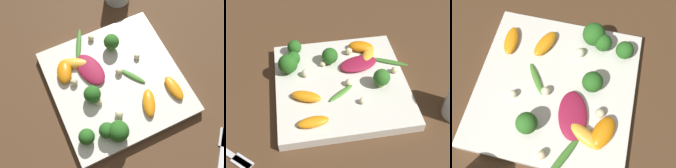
{
  "view_description": "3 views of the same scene",
  "coord_description": "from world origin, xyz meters",
  "views": [
    {
      "loc": [
        0.21,
        -0.11,
        0.56
      ],
      "look_at": [
        0.01,
        -0.02,
        0.04
      ],
      "focal_mm": 42.0,
      "sensor_mm": 36.0,
      "label": 1
    },
    {
      "loc": [
        0.09,
        0.47,
        0.52
      ],
      "look_at": [
        0.01,
        0.02,
        0.03
      ],
      "focal_mm": 50.0,
      "sensor_mm": 36.0,
      "label": 2
    },
    {
      "loc": [
        -0.18,
        -0.06,
        0.46
      ],
      "look_at": [
        -0.0,
        -0.02,
        0.04
      ],
      "focal_mm": 42.0,
      "sensor_mm": 36.0,
      "label": 3
    }
  ],
  "objects": [
    {
      "name": "ground_plane",
      "position": [
        0.0,
        0.0,
        0.0
      ],
      "size": [
        2.4,
        2.4,
        0.0
      ],
      "primitive_type": "plane",
      "color": "#4C331E"
    },
    {
      "name": "plate",
      "position": [
        0.0,
        0.0,
        0.01
      ],
      "size": [
        0.29,
        0.29,
        0.02
      ],
      "color": "silver",
      "rests_on": "ground_plane"
    },
    {
      "name": "fork",
      "position": [
        0.25,
        0.12,
        0.0
      ],
      "size": [
        0.15,
        0.14,
        0.01
      ],
      "color": "silver",
      "rests_on": "ground_plane"
    },
    {
      "name": "radicchio_leaf_0",
      "position": [
        -0.05,
        -0.04,
        0.03
      ],
      "size": [
        0.1,
        0.07,
        0.01
      ],
      "color": "maroon",
      "rests_on": "plate"
    },
    {
      "name": "orange_segment_0",
      "position": [
        -0.07,
        -0.1,
        0.03
      ],
      "size": [
        0.07,
        0.05,
        0.02
      ],
      "color": "orange",
      "rests_on": "plate"
    },
    {
      "name": "orange_segment_1",
      "position": [
        0.07,
        0.11,
        0.03
      ],
      "size": [
        0.06,
        0.03,
        0.01
      ],
      "color": "orange",
      "rests_on": "plate"
    },
    {
      "name": "orange_segment_2",
      "position": [
        0.08,
        0.04,
        0.03
      ],
      "size": [
        0.07,
        0.05,
        0.02
      ],
      "color": "orange",
      "rests_on": "plate"
    },
    {
      "name": "orange_segment_3",
      "position": [
        -0.08,
        -0.07,
        0.03
      ],
      "size": [
        0.05,
        0.07,
        0.02
      ],
      "color": "#FCAD33",
      "rests_on": "plate"
    },
    {
      "name": "broccoli_floret_0",
      "position": [
        -0.08,
        0.03,
        0.05
      ],
      "size": [
        0.04,
        0.04,
        0.04
      ],
      "color": "#7A9E51",
      "rests_on": "plate"
    },
    {
      "name": "broccoli_floret_1",
      "position": [
        0.11,
        -0.05,
        0.05
      ],
      "size": [
        0.04,
        0.04,
        0.05
      ],
      "color": "#84AD5B",
      "rests_on": "plate"
    },
    {
      "name": "broccoli_floret_2",
      "position": [
        0.02,
        -0.06,
        0.04
      ],
      "size": [
        0.04,
        0.04,
        0.04
      ],
      "color": "#84AD5B",
      "rests_on": "plate"
    },
    {
      "name": "broccoli_floret_3",
      "position": [
        0.09,
        -0.11,
        0.04
      ],
      "size": [
        0.03,
        0.03,
        0.04
      ],
      "color": "#84AD5B",
      "rests_on": "plate"
    },
    {
      "name": "broccoli_floret_4",
      "position": [
        0.1,
        -0.07,
        0.04
      ],
      "size": [
        0.03,
        0.03,
        0.04
      ],
      "color": "#84AD5B",
      "rests_on": "plate"
    },
    {
      "name": "arugula_sprig_0",
      "position": [
        -0.12,
        -0.04,
        0.02
      ],
      "size": [
        0.09,
        0.05,
        0.01
      ],
      "color": "#3D7528",
      "rests_on": "plate"
    },
    {
      "name": "arugula_sprig_1",
      "position": [
        0.01,
        0.04,
        0.02
      ],
      "size": [
        0.06,
        0.05,
        0.01
      ],
      "color": "#47842D",
      "rests_on": "plate"
    },
    {
      "name": "macadamia_nut_0",
      "position": [
        0.03,
        -0.06,
        0.03
      ],
      "size": [
        0.01,
        0.01,
        0.01
      ],
      "color": "beige",
      "rests_on": "plate"
    },
    {
      "name": "macadamia_nut_1",
      "position": [
        -0.01,
        0.01,
        0.03
      ],
      "size": [
        0.02,
        0.02,
        0.02
      ],
      "color": "beige",
      "rests_on": "plate"
    },
    {
      "name": "macadamia_nut_2",
      "position": [
        -0.03,
        -0.09,
        0.03
      ],
      "size": [
        0.02,
        0.02,
        0.02
      ],
      "color": "beige",
      "rests_on": "plate"
    },
    {
      "name": "macadamia_nut_3",
      "position": [
        -0.12,
        -0.01,
        0.03
      ],
      "size": [
        0.02,
        0.02,
        0.02
      ],
      "color": "beige",
      "rests_on": "plate"
    },
    {
      "name": "macadamia_nut_4",
      "position": [
        0.08,
        -0.03,
        0.03
      ],
      "size": [
        0.02,
        0.02,
        0.02
      ],
      "color": "beige",
      "rests_on": "plate"
    },
    {
      "name": "macadamia_nut_5",
      "position": [
        -0.03,
        0.07,
        0.03
      ],
      "size": [
        0.01,
        0.01,
        0.01
      ],
      "color": "beige",
      "rests_on": "plate"
    }
  ]
}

